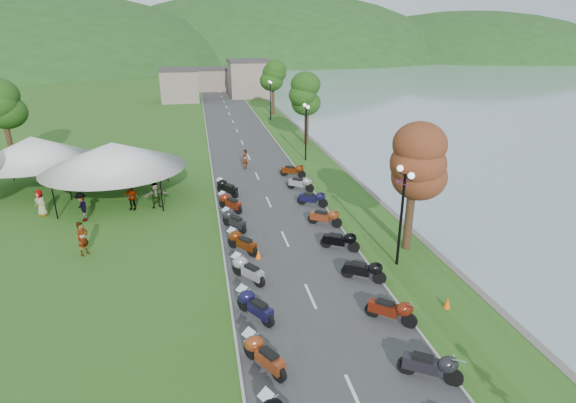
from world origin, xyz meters
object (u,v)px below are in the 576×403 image
pedestrian_b (140,184)px  pedestrian_c (84,221)px  vendor_tent_main (115,171)px  pedestrian_a (86,254)px

pedestrian_b → pedestrian_c: size_ratio=0.86×
vendor_tent_main → pedestrian_c: bearing=-111.2°
pedestrian_b → vendor_tent_main: bearing=87.0°
pedestrian_a → pedestrian_b: (1.60, 11.68, 0.00)m
vendor_tent_main → pedestrian_c: (-1.51, -3.90, -2.00)m
pedestrian_c → pedestrian_b: bearing=131.8°
vendor_tent_main → pedestrian_c: 4.64m
vendor_tent_main → pedestrian_a: 8.93m
vendor_tent_main → pedestrian_b: 3.77m
pedestrian_a → pedestrian_c: (-1.05, 4.79, 0.00)m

